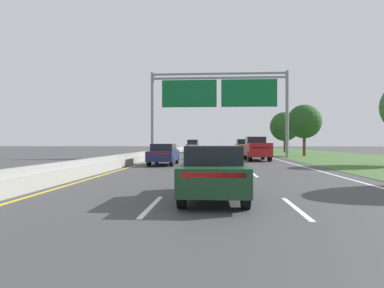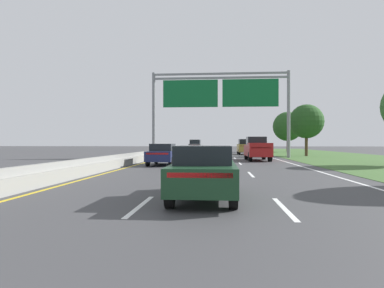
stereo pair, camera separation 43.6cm
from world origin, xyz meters
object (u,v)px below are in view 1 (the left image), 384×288
Objects in this scene: pickup_truck_red at (257,149)px; car_gold_right_lane_suv at (243,147)px; roadside_tree_far at (304,122)px; roadside_tree_distant at (285,127)px; overhead_sign_gantry at (219,97)px; car_grey_left_lane_suv at (193,146)px; car_darkgreen_centre_lane_sedan at (214,171)px; car_navy_left_lane_sedan at (164,154)px.

pickup_truck_red is 1.15× the size of car_gold_right_lane_suv.
roadside_tree_distant is at bearing 86.12° from roadside_tree_far.
overhead_sign_gantry is 19.43m from car_grey_left_lane_suv.
car_darkgreen_centre_lane_sedan is 33.85m from roadside_tree_far.
roadside_tree_distant is (8.21, 12.11, 3.31)m from car_gold_right_lane_suv.
pickup_truck_red reaches higher than car_gold_right_lane_suv.
car_gold_right_lane_suv is 0.68× the size of roadside_tree_distant.
car_navy_left_lane_sedan is at bearing -109.22° from overhead_sign_gantry.
car_grey_left_lane_suv is (0.25, 30.35, 0.28)m from car_navy_left_lane_sedan.
pickup_truck_red is 1.23× the size of car_navy_left_lane_sedan.
roadside_tree_far is at bearing -93.88° from roadside_tree_distant.
roadside_tree_far is at bearing -39.84° from car_navy_left_lane_sedan.
car_darkgreen_centre_lane_sedan is 0.64× the size of roadside_tree_distant.
car_gold_right_lane_suv is 9.15m from roadside_tree_far.
car_gold_right_lane_suv is 36.97m from car_darkgreen_centre_lane_sedan.
roadside_tree_distant is at bearing -34.42° from car_gold_right_lane_suv.
pickup_truck_red reaches higher than car_navy_left_lane_sedan.
pickup_truck_red is 1.23× the size of car_darkgreen_centre_lane_sedan.
car_darkgreen_centre_lane_sedan is at bearing -175.27° from car_grey_left_lane_suv.
car_navy_left_lane_sedan is at bearing 14.18° from car_darkgreen_centre_lane_sedan.
pickup_truck_red is 15.28m from car_gold_right_lane_suv.
car_gold_right_lane_suv is at bearing -18.40° from car_navy_left_lane_sedan.
car_darkgreen_centre_lane_sedan is at bearing -103.97° from roadside_tree_distant.
car_darkgreen_centre_lane_sedan is (3.70, -14.62, 0.00)m from car_navy_left_lane_sedan.
roadside_tree_distant is at bearing 62.24° from overhead_sign_gantry.
roadside_tree_distant is (1.16, 17.04, 0.20)m from roadside_tree_far.
car_navy_left_lane_sedan is at bearing -130.51° from roadside_tree_far.
overhead_sign_gantry is 14.15m from car_navy_left_lane_sedan.
car_grey_left_lane_suv is (-3.45, 44.97, 0.28)m from car_darkgreen_centre_lane_sedan.
car_gold_right_lane_suv is (-0.01, 15.28, 0.02)m from pickup_truck_red.
pickup_truck_red is 10.28m from car_navy_left_lane_sedan.
overhead_sign_gantry is 3.20× the size of car_gold_right_lane_suv.
roadside_tree_distant is (11.62, 22.08, -2.25)m from overhead_sign_gantry.
roadside_tree_far is at bearing -131.93° from car_grey_left_lane_suv.
overhead_sign_gantry reaches higher than pickup_truck_red.
roadside_tree_far is (7.06, -4.92, 3.11)m from car_gold_right_lane_suv.
car_gold_right_lane_suv is 11.05m from car_grey_left_lane_suv.
car_navy_left_lane_sedan is 0.64× the size of roadside_tree_distant.
car_darkgreen_centre_lane_sedan is at bearing -109.07° from roadside_tree_far.
overhead_sign_gantry reaches higher than car_gold_right_lane_suv.
roadside_tree_far is at bearing 25.74° from overhead_sign_gantry.
car_navy_left_lane_sedan is at bearing 130.90° from pickup_truck_red.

